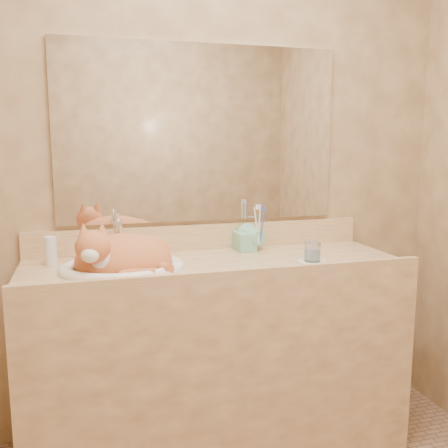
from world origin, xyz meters
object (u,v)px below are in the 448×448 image
object	(u,v)px
sink_basin	(122,251)
cat	(120,255)
vanity_counter	(216,356)
toothbrush_cup	(260,240)
soap_dispenser	(249,232)
water_glass	(312,252)

from	to	relation	value
sink_basin	cat	distance (m)	0.02
vanity_counter	toothbrush_cup	world-z (taller)	toothbrush_cup
cat	soap_dispenser	world-z (taller)	soap_dispenser
cat	water_glass	distance (m)	0.79
vanity_counter	soap_dispenser	size ratio (longest dim) A/B	8.44
soap_dispenser	toothbrush_cup	world-z (taller)	soap_dispenser
sink_basin	toothbrush_cup	xyz separation A→B (m)	(0.64, 0.16, -0.02)
vanity_counter	soap_dispenser	world-z (taller)	soap_dispenser
sink_basin	water_glass	world-z (taller)	sink_basin
sink_basin	toothbrush_cup	size ratio (longest dim) A/B	3.99
water_glass	cat	bearing A→B (deg)	172.27
cat	soap_dispenser	distance (m)	0.62
cat	water_glass	bearing A→B (deg)	-2.90
sink_basin	cat	size ratio (longest dim) A/B	1.24
sink_basin	water_glass	xyz separation A→B (m)	(0.77, -0.11, -0.03)
vanity_counter	cat	world-z (taller)	cat
sink_basin	cat	world-z (taller)	cat
toothbrush_cup	water_glass	size ratio (longest dim) A/B	1.55
vanity_counter	water_glass	size ratio (longest dim) A/B	20.36
vanity_counter	toothbrush_cup	xyz separation A→B (m)	(0.25, 0.14, 0.48)
sink_basin	vanity_counter	bearing A→B (deg)	-1.31
vanity_counter	cat	xyz separation A→B (m)	(-0.40, -0.03, 0.49)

